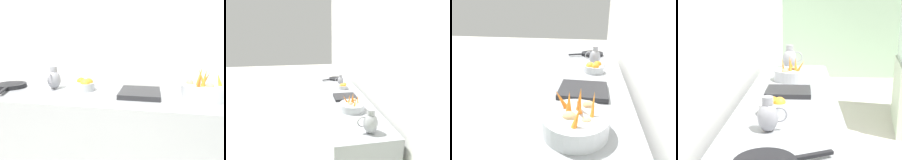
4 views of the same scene
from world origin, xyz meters
The scene contains 7 objects.
tile_wall_left centered at (-1.95, 0.69, 1.50)m, with size 0.10×9.03×3.00m, color white.
prep_counter centered at (-1.50, 0.19, 0.47)m, with size 0.68×2.60×0.93m, color gray.
vegetable_colander centered at (-1.51, 0.75, 0.99)m, with size 0.32×0.32×0.23m.
orange_bowl centered at (-1.58, -0.17, 0.98)m, with size 0.18×0.18×0.10m.
metal_pitcher_short centered at (-1.58, -0.44, 1.02)m, with size 0.16×0.11×0.19m.
counter_sink_basin centered at (-1.52, 0.29, 0.95)m, with size 0.34×0.30×0.04m, color #232326.
skillet_on_counter centered at (-1.55, -0.85, 0.95)m, with size 0.42×0.27×0.03m.
Camera 1 is at (0.00, 0.38, 1.33)m, focal length 32.74 mm.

